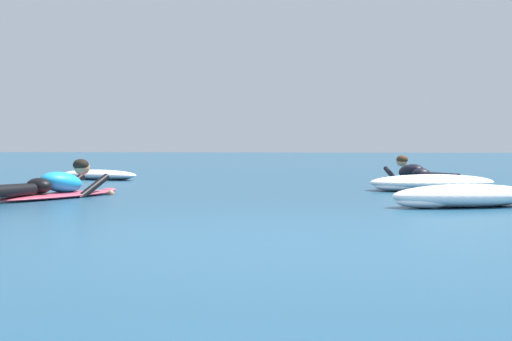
{
  "coord_description": "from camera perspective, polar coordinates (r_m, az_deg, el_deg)",
  "views": [
    {
      "loc": [
        0.63,
        -5.14,
        0.66
      ],
      "look_at": [
        -1.16,
        5.72,
        0.29
      ],
      "focal_mm": 51.05,
      "sensor_mm": 36.0,
      "label": 1
    }
  ],
  "objects": [
    {
      "name": "surfer_near",
      "position": [
        9.54,
        -15.64,
        -1.28
      ],
      "size": [
        1.17,
        2.55,
        0.54
      ],
      "color": "#E54C66",
      "rests_on": "ground"
    },
    {
      "name": "surfer_far",
      "position": [
        13.47,
        12.4,
        -0.33
      ],
      "size": [
        1.39,
        2.43,
        0.53
      ],
      "color": "#2DB2D1",
      "rests_on": "ground"
    },
    {
      "name": "whitewater_mid_left",
      "position": [
        14.72,
        -12.2,
        -0.34
      ],
      "size": [
        1.97,
        1.31,
        0.19
      ],
      "color": "white",
      "rests_on": "ground"
    },
    {
      "name": "whitewater_mid_right",
      "position": [
        11.23,
        13.64,
        -0.94
      ],
      "size": [
        2.19,
        1.68,
        0.24
      ],
      "color": "white",
      "rests_on": "ground"
    },
    {
      "name": "ground_plane",
      "position": [
        15.16,
        6.96,
        -0.59
      ],
      "size": [
        120.0,
        120.0,
        0.0
      ],
      "primitive_type": "plane",
      "color": "navy"
    },
    {
      "name": "whitewater_back",
      "position": [
        8.23,
        16.07,
        -1.95
      ],
      "size": [
        1.79,
        1.2,
        0.25
      ],
      "color": "white",
      "rests_on": "ground"
    }
  ]
}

